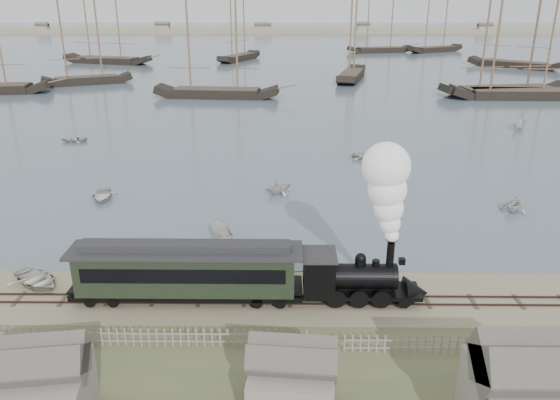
{
  "coord_description": "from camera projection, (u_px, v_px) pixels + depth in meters",
  "views": [
    {
      "loc": [
        1.66,
        -33.14,
        19.03
      ],
      "look_at": [
        1.22,
        7.43,
        3.5
      ],
      "focal_mm": 35.0,
      "sensor_mm": 36.0,
      "label": 1
    }
  ],
  "objects": [
    {
      "name": "ground",
      "position": [
        261.0,
        285.0,
        37.76
      ],
      "size": [
        600.0,
        600.0,
        0.0
      ],
      "primitive_type": "plane",
      "color": "gray",
      "rests_on": "ground"
    },
    {
      "name": "harbor_water",
      "position": [
        282.0,
        48.0,
        196.51
      ],
      "size": [
        600.0,
        336.0,
        0.06
      ],
      "primitive_type": "cube",
      "color": "#435160",
      "rests_on": "ground"
    },
    {
      "name": "rail_track",
      "position": [
        260.0,
        300.0,
        35.88
      ],
      "size": [
        120.0,
        1.8,
        0.16
      ],
      "color": "#36251D",
      "rests_on": "ground"
    },
    {
      "name": "picket_fence_west",
      "position": [
        143.0,
        346.0,
        31.29
      ],
      "size": [
        19.0,
        0.1,
        1.2
      ],
      "primitive_type": null,
      "color": "gray",
      "rests_on": "ground"
    },
    {
      "name": "picket_fence_east",
      "position": [
        478.0,
        354.0,
        30.63
      ],
      "size": [
        15.0,
        0.1,
        1.2
      ],
      "primitive_type": null,
      "color": "gray",
      "rests_on": "ground"
    },
    {
      "name": "far_spit",
      "position": [
        283.0,
        33.0,
        271.23
      ],
      "size": [
        500.0,
        20.0,
        1.8
      ],
      "primitive_type": "cube",
      "color": "tan",
      "rests_on": "ground"
    },
    {
      "name": "locomotive",
      "position": [
        379.0,
        236.0,
        34.13
      ],
      "size": [
        8.24,
        3.08,
        10.27
      ],
      "color": "black",
      "rests_on": "ground"
    },
    {
      "name": "passenger_coach",
      "position": [
        186.0,
        270.0,
        35.13
      ],
      "size": [
        14.94,
        2.88,
        3.63
      ],
      "color": "black",
      "rests_on": "ground"
    },
    {
      "name": "beached_dinghy",
      "position": [
        36.0,
        280.0,
        37.64
      ],
      "size": [
        4.79,
        5.06,
        0.85
      ],
      "primitive_type": "imported",
      "rotation": [
        0.0,
        0.0,
        0.95
      ],
      "color": "beige",
      "rests_on": "ground"
    },
    {
      "name": "rowboat_0",
      "position": [
        102.0,
        196.0,
        53.1
      ],
      "size": [
        4.13,
        3.27,
        0.77
      ],
      "primitive_type": "imported",
      "rotation": [
        0.0,
        0.0,
        0.18
      ],
      "color": "beige",
      "rests_on": "harbor_water"
    },
    {
      "name": "rowboat_1",
      "position": [
        278.0,
        187.0,
        54.49
      ],
      "size": [
        3.49,
        3.65,
        1.49
      ],
      "primitive_type": "imported",
      "rotation": [
        0.0,
        0.0,
        2.06
      ],
      "color": "beige",
      "rests_on": "harbor_water"
    },
    {
      "name": "rowboat_2",
      "position": [
        222.0,
        235.0,
        43.65
      ],
      "size": [
        3.96,
        2.65,
        1.43
      ],
      "primitive_type": "imported",
      "rotation": [
        0.0,
        0.0,
        3.51
      ],
      "color": "beige",
      "rests_on": "harbor_water"
    },
    {
      "name": "rowboat_3",
      "position": [
        368.0,
        157.0,
        65.59
      ],
      "size": [
        4.28,
        4.77,
        0.81
      ],
      "primitive_type": "imported",
      "rotation": [
        0.0,
        0.0,
        1.1
      ],
      "color": "beige",
      "rests_on": "harbor_water"
    },
    {
      "name": "rowboat_4",
      "position": [
        514.0,
        204.0,
        50.13
      ],
      "size": [
        3.61,
        3.53,
        1.44
      ],
      "primitive_type": "imported",
      "rotation": [
        0.0,
        0.0,
        5.65
      ],
      "color": "beige",
      "rests_on": "harbor_water"
    },
    {
      "name": "rowboat_5",
      "position": [
        519.0,
        125.0,
        80.0
      ],
      "size": [
        3.5,
        3.22,
        1.34
      ],
      "primitive_type": "imported",
      "rotation": [
        0.0,
        0.0,
        2.45
      ],
      "color": "beige",
      "rests_on": "harbor_water"
    },
    {
      "name": "rowboat_6",
      "position": [
        74.0,
        139.0,
        73.51
      ],
      "size": [
        2.51,
        3.49,
        0.72
      ],
      "primitive_type": "imported",
      "rotation": [
        0.0,
        0.0,
        4.7
      ],
      "color": "beige",
      "rests_on": "harbor_water"
    },
    {
      "name": "schooner_1",
      "position": [
        82.0,
        37.0,
        115.87
      ],
      "size": [
        19.02,
        11.53,
        20.0
      ],
      "primitive_type": null,
      "rotation": [
        0.0,
        0.0,
        0.41
      ],
      "color": "black",
      "rests_on": "harbor_water"
    },
    {
      "name": "schooner_2",
      "position": [
        215.0,
        43.0,
        100.92
      ],
      "size": [
        23.92,
        7.32,
        20.0
      ],
      "primitive_type": null,
      "rotation": [
        0.0,
        0.0,
        -0.08
      ],
      "color": "black",
      "rests_on": "harbor_water"
    },
    {
      "name": "schooner_3",
      "position": [
        353.0,
        34.0,
        122.14
      ],
      "size": [
        9.68,
        21.37,
        20.0
      ],
      "primitive_type": null,
      "rotation": [
        0.0,
        0.0,
        1.33
      ],
      "color": "black",
      "rests_on": "harbor_water"
    },
    {
      "name": "schooner_4",
      "position": [
        526.0,
        44.0,
        99.97
      ],
      "size": [
        25.79,
        6.34,
        20.0
      ],
      "primitive_type": null,
      "rotation": [
        0.0,
        0.0,
        -0.02
      ],
      "color": "black",
      "rests_on": "harbor_water"
    },
    {
      "name": "schooner_5",
      "position": [
        519.0,
        29.0,
        141.66
      ],
      "size": [
        21.99,
        18.8,
        20.0
      ],
      "primitive_type": null,
      "rotation": [
        0.0,
        0.0,
        -0.66
      ],
      "color": "black",
      "rests_on": "harbor_water"
    },
    {
      "name": "schooner_6",
      "position": [
        104.0,
        26.0,
        150.74
      ],
      "size": [
        26.36,
        12.38,
        20.0
      ],
      "primitive_type": null,
      "rotation": [
        0.0,
        0.0,
        -0.26
      ],
      "color": "black",
      "rests_on": "harbor_water"
    },
    {
      "name": "schooner_7",
      "position": [
        238.0,
        25.0,
        156.71
      ],
      "size": [
        12.15,
        19.12,
        20.0
      ],
      "primitive_type": null,
      "rotation": [
        0.0,
        0.0,
        1.13
      ],
      "color": "black",
      "rests_on": "harbor_water"
    },
    {
      "name": "schooner_8",
      "position": [
        381.0,
        21.0,
        177.98
      ],
      "size": [
        22.03,
        9.35,
        20.0
      ],
      "primitive_type": null,
      "rotation": [
        0.0,
        0.0,
        0.21
      ],
      "color": "black",
      "rests_on": "harbor_water"
    },
    {
      "name": "schooner_9",
      "position": [
        438.0,
        21.0,
        179.85
      ],
      "size": [
        20.53,
        13.87,
        20.0
      ],
      "primitive_type": null,
      "rotation": [
        0.0,
        0.0,
        0.49
      ],
      "color": "black",
      "rests_on": "harbor_water"
    },
    {
      "name": "schooner_10",
      "position": [
        512.0,
        42.0,
        103.06
      ],
      "size": [
        26.34,
        9.82,
        20.0
      ],
      "primitive_type": null,
      "rotation": [
        0.0,
        0.0,
        0.15
      ],
      "color": "black",
      "rests_on": "harbor_water"
    }
  ]
}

